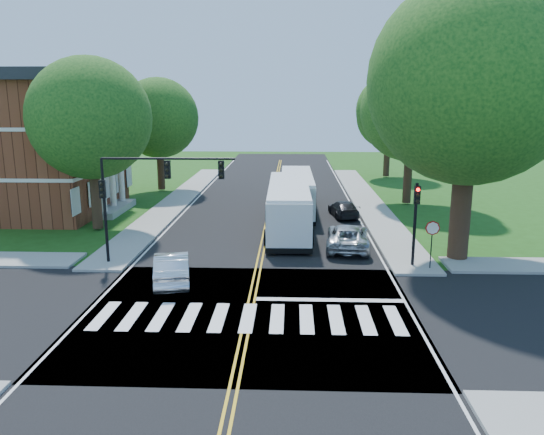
{
  "coord_description": "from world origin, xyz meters",
  "views": [
    {
      "loc": [
        1.77,
        -20.74,
        8.77
      ],
      "look_at": [
        0.67,
        7.69,
        2.4
      ],
      "focal_mm": 35.0,
      "sensor_mm": 36.0,
      "label": 1
    }
  ],
  "objects_px": {
    "bus_follow": "(297,192)",
    "hatchback": "(172,267)",
    "suv": "(348,237)",
    "bus_lead": "(288,206)",
    "signal_ne": "(416,213)",
    "signal_nw": "(147,185)",
    "dark_sedan": "(344,209)"
  },
  "relations": [
    {
      "from": "signal_nw",
      "to": "suv",
      "type": "bearing_deg",
      "value": 18.16
    },
    {
      "from": "suv",
      "to": "dark_sedan",
      "type": "bearing_deg",
      "value": -88.11
    },
    {
      "from": "bus_follow",
      "to": "hatchback",
      "type": "distance_m",
      "value": 18.14
    },
    {
      "from": "signal_nw",
      "to": "hatchback",
      "type": "relative_size",
      "value": 1.55
    },
    {
      "from": "bus_follow",
      "to": "dark_sedan",
      "type": "distance_m",
      "value": 4.12
    },
    {
      "from": "signal_nw",
      "to": "signal_ne",
      "type": "xyz_separation_m",
      "value": [
        14.06,
        0.01,
        -1.41
      ]
    },
    {
      "from": "hatchback",
      "to": "suv",
      "type": "distance_m",
      "value": 11.16
    },
    {
      "from": "hatchback",
      "to": "dark_sedan",
      "type": "xyz_separation_m",
      "value": [
        9.74,
        15.17,
        -0.14
      ]
    },
    {
      "from": "hatchback",
      "to": "dark_sedan",
      "type": "height_order",
      "value": "hatchback"
    },
    {
      "from": "signal_ne",
      "to": "bus_lead",
      "type": "bearing_deg",
      "value": 130.22
    },
    {
      "from": "bus_lead",
      "to": "bus_follow",
      "type": "distance_m",
      "value": 6.39
    },
    {
      "from": "signal_ne",
      "to": "bus_lead",
      "type": "distance_m",
      "value": 10.41
    },
    {
      "from": "suv",
      "to": "bus_lead",
      "type": "bearing_deg",
      "value": -44.61
    },
    {
      "from": "signal_nw",
      "to": "suv",
      "type": "xyz_separation_m",
      "value": [
        10.96,
        3.6,
        -3.64
      ]
    },
    {
      "from": "signal_ne",
      "to": "suv",
      "type": "xyz_separation_m",
      "value": [
        -3.09,
        3.58,
        -2.22
      ]
    },
    {
      "from": "bus_lead",
      "to": "bus_follow",
      "type": "xyz_separation_m",
      "value": [
        0.61,
        6.36,
        -0.13
      ]
    },
    {
      "from": "signal_ne",
      "to": "suv",
      "type": "bearing_deg",
      "value": 130.77
    },
    {
      "from": "signal_nw",
      "to": "suv",
      "type": "height_order",
      "value": "signal_nw"
    },
    {
      "from": "signal_ne",
      "to": "suv",
      "type": "distance_m",
      "value": 5.23
    },
    {
      "from": "signal_nw",
      "to": "hatchback",
      "type": "xyz_separation_m",
      "value": [
        1.8,
        -2.77,
        -3.61
      ]
    },
    {
      "from": "bus_follow",
      "to": "hatchback",
      "type": "height_order",
      "value": "bus_follow"
    },
    {
      "from": "signal_nw",
      "to": "bus_follow",
      "type": "xyz_separation_m",
      "value": [
        7.99,
        14.25,
        -2.8
      ]
    },
    {
      "from": "suv",
      "to": "bus_follow",
      "type": "bearing_deg",
      "value": -68.78
    },
    {
      "from": "signal_nw",
      "to": "signal_ne",
      "type": "bearing_deg",
      "value": 0.05
    },
    {
      "from": "suv",
      "to": "signal_ne",
      "type": "bearing_deg",
      "value": 136.4
    },
    {
      "from": "signal_nw",
      "to": "signal_ne",
      "type": "relative_size",
      "value": 1.62
    },
    {
      "from": "bus_follow",
      "to": "bus_lead",
      "type": "bearing_deg",
      "value": 84.07
    },
    {
      "from": "signal_nw",
      "to": "hatchback",
      "type": "bearing_deg",
      "value": -57.0
    },
    {
      "from": "bus_follow",
      "to": "signal_nw",
      "type": "bearing_deg",
      "value": 60.25
    },
    {
      "from": "hatchback",
      "to": "bus_lead",
      "type": "bearing_deg",
      "value": -129.81
    },
    {
      "from": "hatchback",
      "to": "suv",
      "type": "xyz_separation_m",
      "value": [
        9.16,
        6.37,
        -0.03
      ]
    },
    {
      "from": "signal_nw",
      "to": "suv",
      "type": "distance_m",
      "value": 12.1
    }
  ]
}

